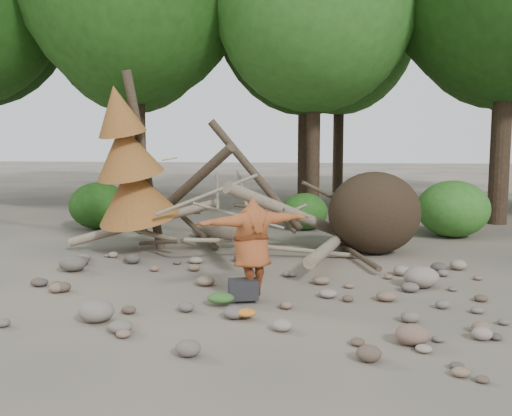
# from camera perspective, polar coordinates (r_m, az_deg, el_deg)

# --- Properties ---
(ground) EXTENTS (120.00, 120.00, 0.00)m
(ground) POSITION_cam_1_polar(r_m,az_deg,el_deg) (9.97, -1.64, -9.03)
(ground) COLOR #514C44
(ground) RESTS_ON ground
(deadfall_pile) EXTENTS (8.55, 5.24, 3.30)m
(deadfall_pile) POSITION_cam_1_polar(r_m,az_deg,el_deg) (13.84, 9.36, -0.63)
(deadfall_pile) COLOR #332619
(deadfall_pile) RESTS_ON ground
(dead_conifer) EXTENTS (2.06, 2.16, 4.35)m
(dead_conifer) POSITION_cam_1_polar(r_m,az_deg,el_deg) (13.65, -12.52, 4.09)
(dead_conifer) COLOR #4C3F30
(dead_conifer) RESTS_ON ground
(bush_left) EXTENTS (1.80, 1.80, 1.44)m
(bush_left) POSITION_cam_1_polar(r_m,az_deg,el_deg) (18.18, -15.44, 0.24)
(bush_left) COLOR #1F4E15
(bush_left) RESTS_ON ground
(bush_mid) EXTENTS (1.40, 1.40, 1.12)m
(bush_mid) POSITION_cam_1_polar(r_m,az_deg,el_deg) (17.42, 4.89, -0.34)
(bush_mid) COLOR #2A641C
(bush_mid) RESTS_ON ground
(bush_right) EXTENTS (2.00, 2.00, 1.60)m
(bush_right) POSITION_cam_1_polar(r_m,az_deg,el_deg) (16.96, 19.11, -0.08)
(bush_right) COLOR #347624
(bush_right) RESTS_ON ground
(frisbee_thrower) EXTENTS (2.48, 1.55, 2.37)m
(frisbee_thrower) POSITION_cam_1_polar(r_m,az_deg,el_deg) (9.70, -0.39, -3.90)
(frisbee_thrower) COLOR brown
(frisbee_thrower) RESTS_ON ground
(backpack) EXTENTS (0.56, 0.44, 0.33)m
(backpack) POSITION_cam_1_polar(r_m,az_deg,el_deg) (9.71, -1.28, -8.45)
(backpack) COLOR black
(backpack) RESTS_ON ground
(cloth_green) EXTENTS (0.45, 0.38, 0.17)m
(cloth_green) POSITION_cam_1_polar(r_m,az_deg,el_deg) (9.53, -3.54, -9.26)
(cloth_green) COLOR #305A24
(cloth_green) RESTS_ON ground
(cloth_orange) EXTENTS (0.32, 0.26, 0.12)m
(cloth_orange) POSITION_cam_1_polar(r_m,az_deg,el_deg) (8.83, -1.04, -10.73)
(cloth_orange) COLOR #BF6920
(cloth_orange) RESTS_ON ground
(boulder_front_left) EXTENTS (0.55, 0.49, 0.33)m
(boulder_front_left) POSITION_cam_1_polar(r_m,az_deg,el_deg) (9.03, -15.67, -9.89)
(boulder_front_left) COLOR slate
(boulder_front_left) RESTS_ON ground
(boulder_front_right) EXTENTS (0.46, 0.41, 0.28)m
(boulder_front_right) POSITION_cam_1_polar(r_m,az_deg,el_deg) (8.07, 15.37, -12.10)
(boulder_front_right) COLOR brown
(boulder_front_right) RESTS_ON ground
(boulder_mid_right) EXTENTS (0.65, 0.59, 0.39)m
(boulder_mid_right) POSITION_cam_1_polar(r_m,az_deg,el_deg) (11.08, 16.20, -6.64)
(boulder_mid_right) COLOR gray
(boulder_mid_right) RESTS_ON ground
(boulder_mid_left) EXTENTS (0.57, 0.51, 0.34)m
(boulder_mid_left) POSITION_cam_1_polar(r_m,az_deg,el_deg) (12.53, -17.86, -5.27)
(boulder_mid_left) COLOR #5A534C
(boulder_mid_left) RESTS_ON ground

